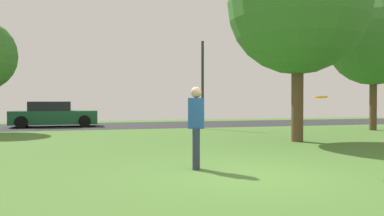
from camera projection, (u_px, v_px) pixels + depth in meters
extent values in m
plane|color=#47702D|center=(245.00, 175.00, 7.54)|extent=(44.00, 44.00, 0.00)
cube|color=#28282B|center=(135.00, 125.00, 22.93)|extent=(44.00, 6.40, 0.01)
cylinder|color=brown|center=(297.00, 97.00, 13.76)|extent=(0.42, 0.42, 3.11)
sphere|color=#38702D|center=(298.00, 4.00, 13.70)|extent=(4.96, 4.96, 4.96)
cylinder|color=brown|center=(373.00, 98.00, 19.11)|extent=(0.34, 0.34, 3.17)
sphere|color=#38702D|center=(374.00, 39.00, 19.06)|extent=(4.48, 4.48, 4.48)
cylinder|color=#2D334C|center=(197.00, 148.00, 8.28)|extent=(0.14, 0.14, 0.86)
cylinder|color=#2D334C|center=(196.00, 149.00, 8.12)|extent=(0.14, 0.14, 0.86)
cube|color=#23519E|center=(196.00, 113.00, 8.18)|extent=(0.38, 0.33, 0.64)
sphere|color=tan|center=(196.00, 92.00, 8.18)|extent=(0.23, 0.23, 0.23)
cylinder|color=orange|center=(321.00, 97.00, 7.87)|extent=(0.35, 0.35, 0.04)
cube|color=#195633|center=(55.00, 117.00, 21.62)|extent=(4.55, 1.77, 0.74)
cube|color=black|center=(50.00, 106.00, 21.55)|extent=(2.19, 1.56, 0.51)
cylinder|color=black|center=(84.00, 120.00, 22.92)|extent=(0.64, 0.22, 0.64)
cylinder|color=black|center=(85.00, 121.00, 21.21)|extent=(0.64, 0.22, 0.64)
cylinder|color=black|center=(26.00, 121.00, 22.05)|extent=(0.64, 0.22, 0.64)
cylinder|color=black|center=(21.00, 122.00, 20.34)|extent=(0.64, 0.22, 0.64)
cylinder|color=#2D2D33|center=(203.00, 85.00, 20.05)|extent=(0.14, 0.14, 4.50)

